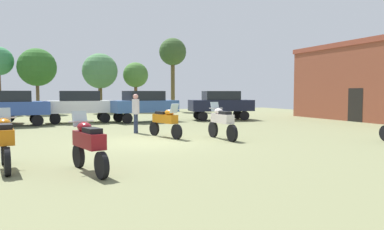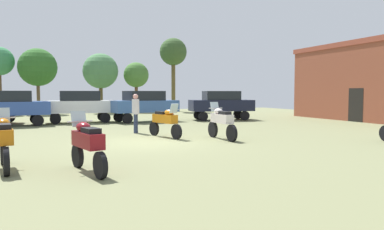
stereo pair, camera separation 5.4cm
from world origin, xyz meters
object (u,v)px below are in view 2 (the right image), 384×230
object	(u,v)px
car_2	(144,104)
tree_7	(173,53)
car_3	(80,104)
tree_8	(136,75)
tree_6	(38,67)
motorcycle_8	(165,121)
car_6	(221,103)
tree_4	(100,71)
motorcycle_4	(87,143)
motorcycle_2	(4,140)
person_1	(136,110)
car_4	(8,106)
motorcycle_6	(222,121)

from	to	relation	value
car_2	tree_7	distance (m)	14.27
car_3	tree_8	size ratio (longest dim) A/B	0.89
tree_6	car_2	bearing A→B (deg)	-61.20
motorcycle_8	car_2	size ratio (longest dim) A/B	0.48
car_3	car_6	xyz separation A→B (m)	(9.26, -1.29, 0.00)
car_6	motorcycle_8	bearing A→B (deg)	150.06
tree_4	motorcycle_8	bearing A→B (deg)	-90.16
motorcycle_8	tree_4	world-z (taller)	tree_4
motorcycle_4	car_6	world-z (taller)	car_6
tree_8	tree_4	bearing A→B (deg)	-179.58
motorcycle_8	car_6	size ratio (longest dim) A/B	0.48
motorcycle_2	person_1	distance (m)	8.32
car_2	car_3	bearing A→B (deg)	67.15
motorcycle_2	tree_4	size ratio (longest dim) A/B	0.40
car_3	tree_4	xyz separation A→B (m)	(2.79, 11.14, 2.73)
person_1	motorcycle_8	bearing A→B (deg)	-127.52
car_2	tree_8	bearing A→B (deg)	-21.71
tree_4	car_4	bearing A→B (deg)	-118.92
tree_7	tree_8	size ratio (longest dim) A/B	1.53
car_3	tree_4	bearing A→B (deg)	-13.32
tree_7	car_4	bearing A→B (deg)	-138.79
car_3	car_6	size ratio (longest dim) A/B	0.95
motorcycle_6	motorcycle_8	size ratio (longest dim) A/B	1.02
car_4	tree_7	distance (m)	19.17
motorcycle_6	car_4	distance (m)	12.90
tree_6	motorcycle_4	bearing A→B (deg)	-86.43
motorcycle_2	motorcycle_8	xyz separation A→B (m)	(5.62, 4.68, -0.02)
motorcycle_6	tree_6	size ratio (longest dim) A/B	0.38
car_6	motorcycle_2	bearing A→B (deg)	145.66
car_2	tree_8	size ratio (longest dim) A/B	0.94
motorcycle_4	person_1	world-z (taller)	person_1
car_3	car_4	world-z (taller)	same
motorcycle_8	tree_4	distance (m)	20.56
motorcycle_2	motorcycle_6	size ratio (longest dim) A/B	1.00
motorcycle_6	person_1	distance (m)	4.49
motorcycle_6	motorcycle_2	bearing A→B (deg)	-159.94
person_1	tree_7	size ratio (longest dim) A/B	0.25
car_4	tree_4	size ratio (longest dim) A/B	0.80
motorcycle_2	person_1	bearing A→B (deg)	46.24
motorcycle_4	motorcycle_6	bearing A→B (deg)	23.06
motorcycle_6	car_2	distance (m)	9.87
car_6	tree_8	world-z (taller)	tree_8
motorcycle_8	tree_7	bearing A→B (deg)	-127.37
car_6	tree_7	xyz separation A→B (m)	(0.76, 12.48, 4.72)
tree_4	tree_7	world-z (taller)	tree_7
car_3	motorcycle_6	bearing A→B (deg)	-155.70
motorcycle_2	motorcycle_4	bearing A→B (deg)	-38.92
motorcycle_2	car_2	distance (m)	14.71
car_6	tree_4	size ratio (longest dim) A/B	0.82
motorcycle_2	motorcycle_8	distance (m)	7.31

